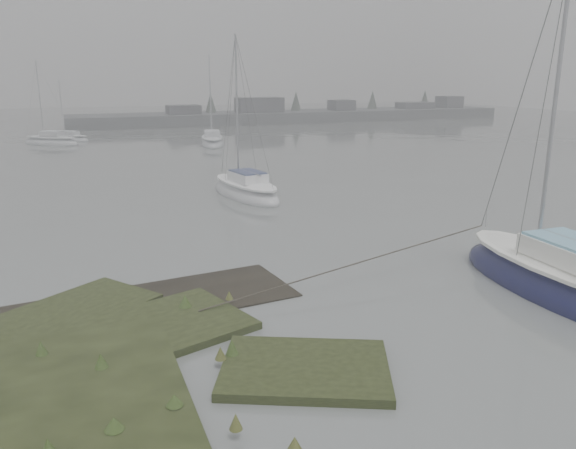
# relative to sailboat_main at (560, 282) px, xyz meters

# --- Properties ---
(ground) EXTENTS (160.00, 160.00, 0.00)m
(ground) POSITION_rel_sailboat_main_xyz_m (-9.09, 29.02, -0.34)
(ground) COLOR slate
(ground) RESTS_ON ground
(far_shoreline) EXTENTS (60.00, 8.00, 4.15)m
(far_shoreline) POSITION_rel_sailboat_main_xyz_m (17.75, 60.91, 0.51)
(far_shoreline) COLOR #4C4F51
(far_shoreline) RESTS_ON ground
(sailboat_main) EXTENTS (2.81, 7.77, 10.84)m
(sailboat_main) POSITION_rel_sailboat_main_xyz_m (0.00, 0.00, 0.00)
(sailboat_main) COLOR #0D0F3A
(sailboat_main) RESTS_ON ground
(sailboat_white) EXTENTS (3.06, 6.44, 8.73)m
(sailboat_white) POSITION_rel_sailboat_main_xyz_m (-4.48, 16.14, -0.07)
(sailboat_white) COLOR silver
(sailboat_white) RESTS_ON ground
(sailboat_far_a) EXTENTS (5.52, 5.02, 7.96)m
(sailboat_far_a) POSITION_rel_sailboat_main_xyz_m (-14.31, 44.28, -0.09)
(sailboat_far_a) COLOR silver
(sailboat_far_a) RESTS_ON ground
(sailboat_far_b) EXTENTS (3.15, 6.37, 8.60)m
(sailboat_far_b) POSITION_rel_sailboat_main_xyz_m (-0.75, 38.49, -0.07)
(sailboat_far_b) COLOR #B5B9C0
(sailboat_far_b) RESTS_ON ground
(sailboat_far_c) EXTENTS (4.20, 3.94, 6.12)m
(sailboat_far_c) POSITION_rel_sailboat_main_xyz_m (-12.74, 46.86, -0.15)
(sailboat_far_c) COLOR silver
(sailboat_far_c) RESTS_ON ground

